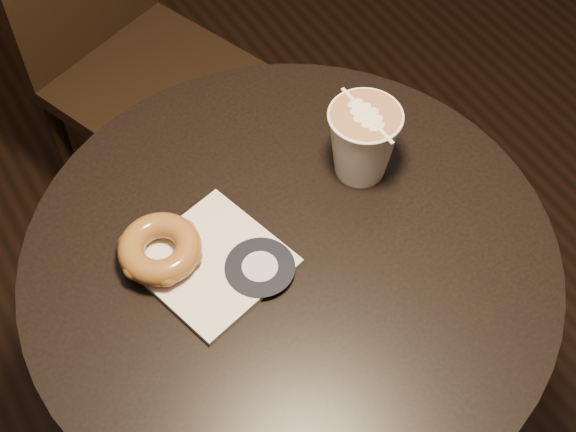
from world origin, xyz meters
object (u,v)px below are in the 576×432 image
(chair, at_px, (114,27))
(pastry_bag, at_px, (213,263))
(doughnut, at_px, (160,249))
(cafe_table, at_px, (290,325))
(latte_cup, at_px, (363,143))

(chair, relative_size, pastry_bag, 5.61)
(chair, xyz_separation_m, doughnut, (-0.21, -0.71, 0.26))
(cafe_table, xyz_separation_m, doughnut, (-0.15, 0.08, 0.22))
(pastry_bag, bearing_deg, doughnut, 127.33)
(cafe_table, xyz_separation_m, chair, (0.06, 0.79, -0.04))
(doughnut, bearing_deg, chair, 73.47)
(pastry_bag, bearing_deg, latte_cup, -7.23)
(chair, bearing_deg, latte_cup, -102.60)
(pastry_bag, relative_size, latte_cup, 1.49)
(chair, distance_m, doughnut, 0.78)
(pastry_bag, height_order, latte_cup, latte_cup)
(cafe_table, bearing_deg, chair, 85.29)
(chair, distance_m, latte_cup, 0.78)
(cafe_table, relative_size, pastry_bag, 4.57)
(pastry_bag, distance_m, doughnut, 0.07)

